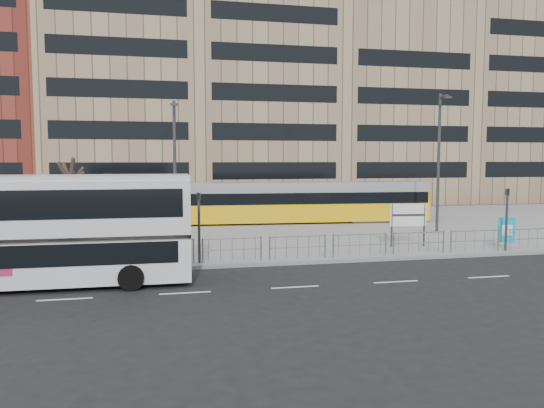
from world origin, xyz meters
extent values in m
plane|color=black|center=(0.00, 0.00, 0.00)|extent=(120.00, 120.00, 0.00)
cube|color=gray|center=(0.00, 12.00, 0.07)|extent=(64.00, 24.00, 0.15)
cube|color=gray|center=(0.00, 0.05, 0.07)|extent=(64.00, 0.25, 0.17)
cube|color=#9B8864|center=(-10.00, 34.00, 11.00)|extent=(14.00, 16.00, 22.00)
cube|color=#9B8864|center=(4.00, 34.00, 12.00)|extent=(14.00, 16.00, 24.00)
cube|color=#9B8864|center=(18.00, 34.00, 10.50)|extent=(14.00, 16.00, 21.00)
cube|color=#38383D|center=(18.00, 34.00, 21.60)|extent=(14.40, 16.40, 1.20)
cube|color=#9B8864|center=(32.00, 34.00, 11.50)|extent=(14.00, 16.00, 23.00)
cylinder|color=gray|center=(2.00, 0.50, 1.20)|extent=(32.00, 0.05, 0.05)
cylinder|color=gray|center=(2.00, 0.50, 0.70)|extent=(32.00, 0.04, 0.04)
cube|color=white|center=(1.00, -4.00, 0.01)|extent=(62.00, 0.12, 0.01)
cube|color=silver|center=(-10.85, -2.00, 0.98)|extent=(10.32, 2.53, 1.59)
cube|color=silver|center=(-10.85, -2.00, 2.94)|extent=(10.32, 2.53, 1.96)
cube|color=silver|center=(-10.85, -2.00, 3.97)|extent=(10.32, 2.44, 0.28)
cube|color=black|center=(-10.38, -2.01, 1.36)|extent=(8.45, 2.55, 0.79)
cube|color=black|center=(-10.85, -2.00, 3.13)|extent=(9.76, 2.57, 1.03)
cylinder|color=black|center=(-7.87, -3.24, 0.47)|extent=(0.94, 0.29, 0.93)
cylinder|color=black|center=(-7.84, -0.85, 0.47)|extent=(0.94, 0.29, 0.93)
cube|color=#EEB40C|center=(0.02, 14.10, 0.99)|extent=(24.81, 4.05, 1.41)
cube|color=black|center=(0.02, 14.10, 1.96)|extent=(24.46, 4.06, 0.79)
cube|color=#AFAFB4|center=(0.02, 14.10, 2.71)|extent=(24.80, 3.86, 0.71)
cube|color=#EEB40C|center=(11.81, 13.28, 1.56)|extent=(1.19, 2.06, 2.29)
cube|color=#EEB40C|center=(-11.78, 14.92, 1.56)|extent=(1.19, 2.06, 2.29)
cylinder|color=#2D2D30|center=(0.02, 14.10, 1.65)|extent=(2.25, 2.25, 2.65)
cube|color=#2D2D30|center=(7.94, 13.54, 0.37)|extent=(2.79, 2.40, 0.44)
cube|color=#2D2D30|center=(-7.90, 14.65, 0.37)|extent=(2.79, 2.40, 0.44)
cylinder|color=#2D2D30|center=(4.97, 2.81, 1.26)|extent=(0.10, 0.10, 2.23)
cylinder|color=#2D2D30|center=(6.70, 2.62, 1.26)|extent=(0.10, 0.10, 2.23)
cube|color=white|center=(5.84, 2.71, 1.80)|extent=(1.94, 0.29, 1.16)
cylinder|color=#2D2D30|center=(10.40, 0.99, 0.58)|extent=(0.06, 0.06, 0.85)
cube|color=#0EAACC|center=(10.40, 0.99, 1.11)|extent=(0.84, 0.29, 1.28)
cube|color=white|center=(10.40, 0.95, 1.11)|extent=(0.51, 0.15, 0.53)
imported|color=black|center=(-8.70, 4.13, 1.07)|extent=(0.66, 0.79, 1.85)
cylinder|color=#2D2D30|center=(-5.14, 0.62, 1.65)|extent=(0.12, 0.12, 3.00)
imported|color=#2D2D30|center=(-5.14, 0.62, 2.75)|extent=(0.22, 0.24, 1.00)
cylinder|color=#2D2D30|center=(10.02, 0.50, 1.65)|extent=(0.12, 0.12, 3.00)
imported|color=#2D2D30|center=(10.02, 0.50, 2.75)|extent=(0.20, 0.23, 1.00)
cylinder|color=#2D2D30|center=(-5.89, 8.30, 4.07)|extent=(0.18, 0.18, 7.84)
cylinder|color=#2D2D30|center=(-5.89, 7.90, 7.79)|extent=(0.14, 0.90, 0.14)
cube|color=#2D2D30|center=(-5.89, 7.45, 7.69)|extent=(0.45, 0.20, 0.12)
cylinder|color=#2D2D30|center=(10.15, 7.38, 4.41)|extent=(0.18, 0.18, 8.53)
cylinder|color=#2D2D30|center=(10.15, 6.98, 8.48)|extent=(0.14, 0.90, 0.14)
cube|color=#2D2D30|center=(10.15, 6.53, 8.38)|extent=(0.45, 0.20, 0.12)
cylinder|color=#2E1F19|center=(-11.54, 7.99, 1.91)|extent=(0.44, 0.44, 3.52)
camera|label=1|loc=(-6.89, -22.53, 4.71)|focal=35.00mm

